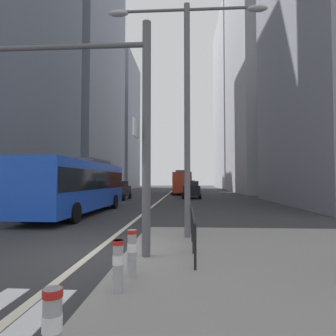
% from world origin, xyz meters
% --- Properties ---
extents(ground_plane, '(160.00, 160.00, 0.00)m').
position_xyz_m(ground_plane, '(0.00, 20.00, 0.00)').
color(ground_plane, '#303033').
extents(median_island, '(9.00, 10.00, 0.15)m').
position_xyz_m(median_island, '(5.50, -1.00, 0.07)').
color(median_island, gray).
rests_on(median_island, ground).
extents(lane_centre_line, '(0.20, 80.00, 0.01)m').
position_xyz_m(lane_centre_line, '(0.00, 30.00, 0.01)').
color(lane_centre_line, beige).
rests_on(lane_centre_line, ground).
extents(office_tower_left_mid, '(11.54, 22.27, 47.35)m').
position_xyz_m(office_tower_left_mid, '(-16.00, 40.87, 23.67)').
color(office_tower_left_mid, slate).
rests_on(office_tower_left_mid, ground).
extents(office_tower_left_far, '(11.39, 17.13, 32.62)m').
position_xyz_m(office_tower_left_far, '(-16.00, 64.32, 16.31)').
color(office_tower_left_far, slate).
rests_on(office_tower_left_far, ground).
extents(office_tower_right_mid, '(12.86, 20.07, 41.25)m').
position_xyz_m(office_tower_right_mid, '(17.00, 40.88, 20.63)').
color(office_tower_right_mid, '#9E9EA3').
rests_on(office_tower_right_mid, ground).
extents(office_tower_right_far, '(11.89, 24.46, 44.32)m').
position_xyz_m(office_tower_right_far, '(17.00, 68.71, 22.16)').
color(office_tower_right_far, '#9E9EA3').
rests_on(office_tower_right_far, ground).
extents(city_bus_blue_oncoming, '(2.84, 11.22, 3.40)m').
position_xyz_m(city_bus_blue_oncoming, '(-3.81, 9.37, 1.84)').
color(city_bus_blue_oncoming, blue).
rests_on(city_bus_blue_oncoming, ground).
extents(city_bus_red_receding, '(2.82, 10.92, 3.40)m').
position_xyz_m(city_bus_red_receding, '(2.01, 35.21, 1.84)').
color(city_bus_red_receding, red).
rests_on(city_bus_red_receding, ground).
extents(car_oncoming_mid, '(2.06, 4.48, 1.94)m').
position_xyz_m(car_oncoming_mid, '(-6.67, 23.47, 0.99)').
color(car_oncoming_mid, '#B2A899').
rests_on(car_oncoming_mid, ground).
extents(car_receding_near, '(2.13, 4.10, 1.94)m').
position_xyz_m(car_receding_near, '(3.18, 24.91, 0.99)').
color(car_receding_near, black).
rests_on(car_receding_near, ground).
extents(car_receding_far, '(2.07, 4.19, 1.94)m').
position_xyz_m(car_receding_far, '(3.83, 59.82, 0.99)').
color(car_receding_far, gold).
rests_on(car_receding_far, ground).
extents(car_oncoming_far, '(2.15, 4.08, 1.94)m').
position_xyz_m(car_oncoming_far, '(-4.43, 22.13, 0.99)').
color(car_oncoming_far, '#232838').
rests_on(car_oncoming_far, ground).
extents(traffic_signal_gantry, '(6.99, 0.65, 6.00)m').
position_xyz_m(traffic_signal_gantry, '(-0.76, -0.50, 4.15)').
color(traffic_signal_gantry, '#515156').
rests_on(traffic_signal_gantry, median_island).
extents(street_lamp_post, '(5.50, 0.32, 8.00)m').
position_xyz_m(street_lamp_post, '(2.65, 2.03, 5.28)').
color(street_lamp_post, '#56565B').
rests_on(street_lamp_post, median_island).
extents(bollard_front, '(0.20, 0.20, 0.86)m').
position_xyz_m(bollard_front, '(1.32, -5.00, 0.63)').
color(bollard_front, '#99999E').
rests_on(bollard_front, median_island).
extents(bollard_left, '(0.20, 0.20, 0.88)m').
position_xyz_m(bollard_left, '(1.44, -2.81, 0.64)').
color(bollard_left, '#99999E').
rests_on(bollard_left, median_island).
extents(bollard_right, '(0.20, 0.20, 0.92)m').
position_xyz_m(bollard_right, '(1.53, -2.02, 0.66)').
color(bollard_right, '#99999E').
rests_on(bollard_right, median_island).
extents(pedestrian_railing, '(0.06, 4.19, 0.98)m').
position_xyz_m(pedestrian_railing, '(2.80, 0.55, 0.87)').
color(pedestrian_railing, black).
rests_on(pedestrian_railing, median_island).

